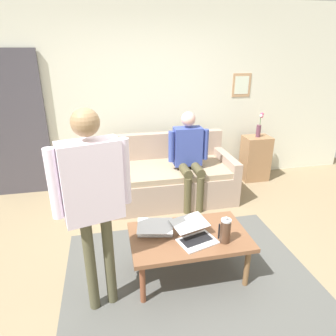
{
  "coord_description": "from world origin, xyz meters",
  "views": [
    {
      "loc": [
        0.62,
        2.32,
        2.05
      ],
      "look_at": [
        -0.02,
        -0.69,
        0.8
      ],
      "focal_mm": 31.82,
      "sensor_mm": 36.0,
      "label": 1
    }
  ],
  "objects_px": {
    "laptop_left": "(195,235)",
    "laptop_center": "(155,229)",
    "couch": "(169,178)",
    "side_shelf": "(255,158)",
    "french_press": "(225,231)",
    "person_standing": "(92,191)",
    "interior_door": "(16,126)",
    "coffee_table": "(189,239)",
    "person_seated": "(189,154)",
    "flower_vase": "(259,126)"
  },
  "relations": [
    {
      "from": "couch",
      "to": "flower_vase",
      "type": "height_order",
      "value": "flower_vase"
    },
    {
      "from": "interior_door",
      "to": "laptop_center",
      "type": "relative_size",
      "value": 5.54
    },
    {
      "from": "couch",
      "to": "side_shelf",
      "type": "relative_size",
      "value": 2.44
    },
    {
      "from": "coffee_table",
      "to": "person_seated",
      "type": "height_order",
      "value": "person_seated"
    },
    {
      "from": "laptop_center",
      "to": "person_standing",
      "type": "bearing_deg",
      "value": 31.42
    },
    {
      "from": "coffee_table",
      "to": "laptop_center",
      "type": "bearing_deg",
      "value": -18.49
    },
    {
      "from": "french_press",
      "to": "side_shelf",
      "type": "xyz_separation_m",
      "value": [
        -1.4,
        -2.13,
        -0.19
      ]
    },
    {
      "from": "side_shelf",
      "to": "french_press",
      "type": "bearing_deg",
      "value": 56.65
    },
    {
      "from": "person_seated",
      "to": "interior_door",
      "type": "bearing_deg",
      "value": -19.52
    },
    {
      "from": "laptop_center",
      "to": "person_seated",
      "type": "height_order",
      "value": "person_seated"
    },
    {
      "from": "laptop_center",
      "to": "side_shelf",
      "type": "bearing_deg",
      "value": -136.76
    },
    {
      "from": "couch",
      "to": "person_seated",
      "type": "height_order",
      "value": "person_seated"
    },
    {
      "from": "laptop_center",
      "to": "french_press",
      "type": "relative_size",
      "value": 1.44
    },
    {
      "from": "laptop_center",
      "to": "coffee_table",
      "type": "bearing_deg",
      "value": 161.51
    },
    {
      "from": "person_standing",
      "to": "laptop_left",
      "type": "bearing_deg",
      "value": -170.51
    },
    {
      "from": "interior_door",
      "to": "person_seated",
      "type": "bearing_deg",
      "value": 160.48
    },
    {
      "from": "laptop_left",
      "to": "couch",
      "type": "bearing_deg",
      "value": -94.27
    },
    {
      "from": "flower_vase",
      "to": "person_standing",
      "type": "height_order",
      "value": "person_standing"
    },
    {
      "from": "laptop_left",
      "to": "person_standing",
      "type": "bearing_deg",
      "value": 9.49
    },
    {
      "from": "laptop_center",
      "to": "side_shelf",
      "type": "height_order",
      "value": "side_shelf"
    },
    {
      "from": "laptop_left",
      "to": "laptop_center",
      "type": "bearing_deg",
      "value": -27.21
    },
    {
      "from": "french_press",
      "to": "side_shelf",
      "type": "height_order",
      "value": "side_shelf"
    },
    {
      "from": "couch",
      "to": "side_shelf",
      "type": "bearing_deg",
      "value": -167.35
    },
    {
      "from": "french_press",
      "to": "person_standing",
      "type": "bearing_deg",
      "value": 2.49
    },
    {
      "from": "flower_vase",
      "to": "side_shelf",
      "type": "bearing_deg",
      "value": -40.89
    },
    {
      "from": "coffee_table",
      "to": "flower_vase",
      "type": "distance_m",
      "value": 2.63
    },
    {
      "from": "couch",
      "to": "person_standing",
      "type": "bearing_deg",
      "value": 62.22
    },
    {
      "from": "interior_door",
      "to": "side_shelf",
      "type": "xyz_separation_m",
      "value": [
        -3.59,
        0.24,
        -0.66
      ]
    },
    {
      "from": "interior_door",
      "to": "laptop_left",
      "type": "relative_size",
      "value": 4.67
    },
    {
      "from": "interior_door",
      "to": "coffee_table",
      "type": "relative_size",
      "value": 1.88
    },
    {
      "from": "french_press",
      "to": "interior_door",
      "type": "bearing_deg",
      "value": -47.23
    },
    {
      "from": "coffee_table",
      "to": "side_shelf",
      "type": "height_order",
      "value": "side_shelf"
    },
    {
      "from": "laptop_left",
      "to": "french_press",
      "type": "xyz_separation_m",
      "value": [
        -0.25,
        0.09,
        0.07
      ]
    },
    {
      "from": "couch",
      "to": "laptop_center",
      "type": "height_order",
      "value": "couch"
    },
    {
      "from": "interior_door",
      "to": "laptop_left",
      "type": "height_order",
      "value": "interior_door"
    },
    {
      "from": "laptop_left",
      "to": "french_press",
      "type": "height_order",
      "value": "french_press"
    },
    {
      "from": "coffee_table",
      "to": "flower_vase",
      "type": "relative_size",
      "value": 2.79
    },
    {
      "from": "laptop_left",
      "to": "laptop_center",
      "type": "distance_m",
      "value": 0.37
    },
    {
      "from": "flower_vase",
      "to": "person_standing",
      "type": "distance_m",
      "value": 3.31
    },
    {
      "from": "french_press",
      "to": "couch",
      "type": "bearing_deg",
      "value": -85.98
    },
    {
      "from": "couch",
      "to": "laptop_center",
      "type": "relative_size",
      "value": 4.81
    },
    {
      "from": "laptop_left",
      "to": "french_press",
      "type": "distance_m",
      "value": 0.28
    },
    {
      "from": "interior_door",
      "to": "french_press",
      "type": "relative_size",
      "value": 7.98
    },
    {
      "from": "interior_door",
      "to": "person_standing",
      "type": "bearing_deg",
      "value": 114.5
    },
    {
      "from": "flower_vase",
      "to": "person_standing",
      "type": "bearing_deg",
      "value": 41.01
    },
    {
      "from": "interior_door",
      "to": "laptop_left",
      "type": "xyz_separation_m",
      "value": [
        -1.94,
        2.28,
        -0.54
      ]
    },
    {
      "from": "interior_door",
      "to": "coffee_table",
      "type": "distance_m",
      "value": 2.99
    },
    {
      "from": "interior_door",
      "to": "person_standing",
      "type": "distance_m",
      "value": 2.66
    },
    {
      "from": "french_press",
      "to": "person_standing",
      "type": "relative_size",
      "value": 0.15
    },
    {
      "from": "interior_door",
      "to": "laptop_center",
      "type": "xyz_separation_m",
      "value": [
        -1.61,
        2.11,
        -0.54
      ]
    }
  ]
}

